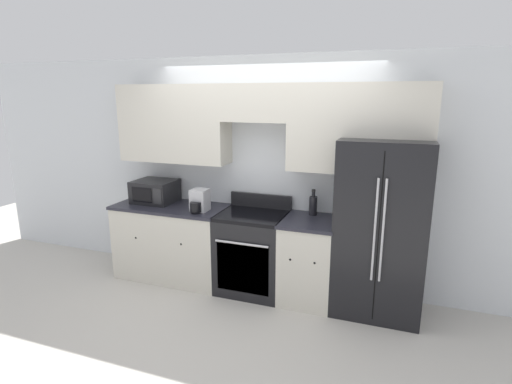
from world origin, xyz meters
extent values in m
plane|color=beige|center=(0.00, 0.00, 0.00)|extent=(12.00, 12.00, 0.00)
cube|color=silver|center=(0.00, 0.66, 1.30)|extent=(8.00, 0.06, 2.60)
cube|color=beige|center=(-1.07, 0.46, 1.85)|extent=(1.32, 0.33, 0.89)
cube|color=beige|center=(-0.04, 0.46, 2.09)|extent=(0.73, 0.33, 0.40)
cube|color=beige|center=(1.03, 0.46, 1.85)|extent=(1.41, 0.33, 0.89)
cube|color=beige|center=(-1.07, 0.31, 0.43)|extent=(1.32, 0.62, 0.87)
cube|color=#23232D|center=(-1.07, 0.31, 0.89)|extent=(1.35, 0.64, 0.03)
sphere|color=black|center=(-1.37, 0.00, 0.56)|extent=(0.03, 0.03, 0.03)
sphere|color=black|center=(-0.77, 0.00, 0.56)|extent=(0.03, 0.03, 0.03)
cube|color=beige|center=(0.60, 0.31, 0.43)|extent=(0.55, 0.62, 0.87)
cube|color=#23232D|center=(0.60, 0.31, 0.89)|extent=(0.57, 0.64, 0.03)
sphere|color=black|center=(0.48, 0.00, 0.56)|extent=(0.03, 0.03, 0.03)
sphere|color=black|center=(0.72, 0.00, 0.56)|extent=(0.03, 0.03, 0.03)
cube|color=black|center=(-0.04, 0.31, 0.43)|extent=(0.73, 0.62, 0.86)
cube|color=black|center=(-0.04, 0.01, 0.39)|extent=(0.59, 0.01, 0.55)
cube|color=black|center=(-0.04, 0.31, 0.88)|extent=(0.73, 0.62, 0.04)
cube|color=black|center=(-0.04, 0.59, 0.98)|extent=(0.73, 0.04, 0.16)
cylinder|color=silver|center=(-0.04, -0.02, 0.67)|extent=(0.59, 0.02, 0.02)
cube|color=black|center=(1.30, 0.39, 0.88)|extent=(0.86, 0.77, 1.77)
cube|color=black|center=(1.30, 0.00, 0.88)|extent=(0.01, 0.01, 1.63)
cylinder|color=#B7B7BC|center=(1.27, -0.02, 0.97)|extent=(0.02, 0.02, 0.97)
cylinder|color=#B7B7BC|center=(1.34, -0.02, 0.97)|extent=(0.02, 0.02, 0.97)
cube|color=black|center=(-1.33, 0.39, 1.04)|extent=(0.48, 0.41, 0.27)
cube|color=black|center=(-1.37, 0.18, 1.04)|extent=(0.27, 0.01, 0.17)
cube|color=#262628|center=(-1.16, 0.18, 1.04)|extent=(0.11, 0.01, 0.19)
cylinder|color=black|center=(0.59, 0.50, 1.01)|extent=(0.09, 0.09, 0.20)
cylinder|color=black|center=(0.59, 0.50, 1.14)|extent=(0.04, 0.04, 0.06)
cylinder|color=black|center=(0.59, 0.50, 1.18)|extent=(0.04, 0.04, 0.02)
cube|color=#B7B7BC|center=(-0.64, 0.23, 1.03)|extent=(0.18, 0.18, 0.25)
cylinder|color=black|center=(-0.64, 0.12, 0.97)|extent=(0.13, 0.13, 0.11)
camera|label=1|loc=(1.42, -3.62, 2.17)|focal=28.00mm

